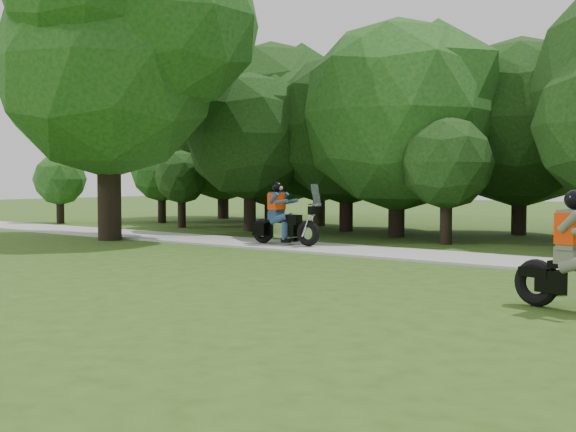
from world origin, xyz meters
The scene contains 4 objects.
ground centered at (0.00, 0.00, 0.00)m, with size 100.00×100.00×0.00m, color #2E4D16.
walkway centered at (0.00, 8.00, 0.03)m, with size 60.00×2.20×0.06m, color #A9A9A4.
big_tree_west centered at (-10.54, 6.85, 5.76)m, with size 8.64×6.56×9.96m.
touring_motorcycle centered at (-5.27, 7.92, 0.66)m, with size 2.16×0.61×1.65m.
Camera 1 is at (6.39, -6.94, 1.80)m, focal length 45.00 mm.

